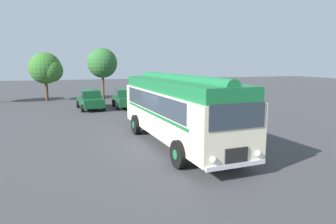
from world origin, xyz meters
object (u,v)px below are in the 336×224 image
(car_near_left, at_px, (90,99))
(car_mid_right, at_px, (153,96))
(traffic_cone, at_px, (257,144))
(car_mid_left, at_px, (125,98))
(box_van, at_px, (207,89))
(car_far_right, at_px, (180,95))
(vintage_bus, at_px, (177,107))

(car_near_left, relative_size, car_mid_right, 1.00)
(car_near_left, distance_m, traffic_cone, 16.52)
(car_mid_left, bearing_deg, car_near_left, -179.02)
(car_mid_right, distance_m, box_van, 5.61)
(car_mid_left, xyz_separation_m, box_van, (8.32, 0.49, 0.52))
(box_van, bearing_deg, car_far_right, 176.27)
(car_far_right, height_order, box_van, box_van)
(vintage_bus, distance_m, car_near_left, 13.60)
(car_near_left, bearing_deg, vintage_bus, -75.30)
(car_near_left, relative_size, traffic_cone, 7.95)
(box_van, bearing_deg, car_near_left, -177.28)
(car_near_left, height_order, car_mid_left, same)
(traffic_cone, bearing_deg, vintage_bus, 148.67)
(car_far_right, relative_size, traffic_cone, 7.73)
(car_mid_left, relative_size, traffic_cone, 7.66)
(vintage_bus, xyz_separation_m, car_far_right, (5.14, 13.84, -1.05))
(car_mid_right, height_order, traffic_cone, car_mid_right)
(car_far_right, bearing_deg, car_mid_right, -176.46)
(car_mid_right, height_order, car_far_right, same)
(box_van, relative_size, traffic_cone, 10.50)
(car_near_left, height_order, car_far_right, same)
(vintage_bus, distance_m, car_mid_right, 13.91)
(car_near_left, relative_size, car_mid_left, 1.04)
(vintage_bus, bearing_deg, car_mid_right, 80.16)
(vintage_bus, relative_size, car_mid_right, 2.35)
(car_mid_right, xyz_separation_m, box_van, (5.59, -0.01, 0.52))
(car_near_left, xyz_separation_m, car_mid_right, (5.81, 0.55, 0.00))
(vintage_bus, xyz_separation_m, car_mid_right, (2.37, 13.66, -1.05))
(car_mid_right, bearing_deg, vintage_bus, -99.84)
(car_mid_left, distance_m, box_van, 8.35)
(car_mid_right, xyz_separation_m, car_far_right, (2.77, 0.17, 0.00))
(car_mid_right, bearing_deg, car_mid_left, -169.63)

